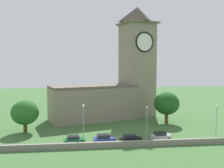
% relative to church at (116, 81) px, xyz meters
% --- Properties ---
extents(ground_plane, '(200.00, 200.00, 0.00)m').
position_rel_church_xyz_m(ground_plane, '(-2.85, -6.15, -10.87)').
color(ground_plane, '#3D6633').
extents(church, '(32.53, 18.76, 32.61)m').
position_rel_church_xyz_m(church, '(0.00, 0.00, 0.00)').
color(church, gray).
rests_on(church, ground).
extents(quay_barrier, '(47.99, 0.70, 1.14)m').
position_rel_church_xyz_m(quay_barrier, '(-2.85, -27.14, -10.30)').
color(quay_barrier, gray).
rests_on(quay_barrier, ground).
extents(car_green, '(4.28, 2.76, 1.65)m').
position_rel_church_xyz_m(car_green, '(-11.65, -24.20, -10.04)').
color(car_green, '#1E6B38').
rests_on(car_green, ground).
extents(car_blue, '(4.37, 2.55, 1.86)m').
position_rel_church_xyz_m(car_blue, '(-5.69, -24.59, -9.94)').
color(car_blue, '#233D9E').
rests_on(car_blue, ground).
extents(car_black, '(4.45, 2.37, 1.67)m').
position_rel_church_xyz_m(car_black, '(-0.38, -24.82, -10.03)').
color(car_black, black).
rests_on(car_black, ground).
extents(car_silver, '(4.24, 2.60, 1.72)m').
position_rel_church_xyz_m(car_silver, '(6.19, -23.61, -10.01)').
color(car_silver, silver).
rests_on(car_silver, ground).
extents(streetlamp_west_mid, '(0.44, 0.44, 7.39)m').
position_rel_church_xyz_m(streetlamp_west_mid, '(-9.74, -21.88, -5.98)').
color(streetlamp_west_mid, '#9EA0A5').
rests_on(streetlamp_west_mid, ground).
extents(streetlamp_central, '(0.44, 0.44, 7.00)m').
position_rel_church_xyz_m(streetlamp_central, '(3.47, -22.67, -6.20)').
color(streetlamp_central, '#9EA0A5').
rests_on(streetlamp_central, ground).
extents(streetlamp_east_mid, '(0.44, 0.44, 6.96)m').
position_rel_church_xyz_m(streetlamp_east_mid, '(18.82, -22.70, -6.22)').
color(streetlamp_east_mid, '#9EA0A5').
rests_on(streetlamp_east_mid, ground).
extents(tree_by_tower, '(6.29, 6.29, 7.48)m').
position_rel_church_xyz_m(tree_by_tower, '(-23.08, -14.21, -6.25)').
color(tree_by_tower, brown).
rests_on(tree_by_tower, ground).
extents(tree_riverside_west, '(6.62, 6.62, 8.36)m').
position_rel_church_xyz_m(tree_riverside_west, '(12.17, -9.36, -5.53)').
color(tree_riverside_west, brown).
rests_on(tree_riverside_west, ground).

